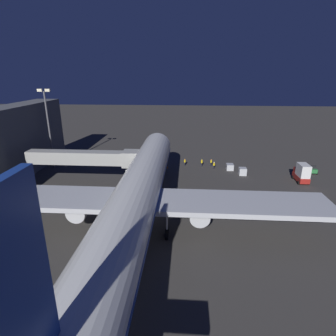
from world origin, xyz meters
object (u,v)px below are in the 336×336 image
at_px(ground_crew_by_belt_loader, 214,165).
at_px(cargo_truck_aft, 302,173).
at_px(ground_crew_near_nose_gear, 185,162).
at_px(airliner_at_gate, 135,200).
at_px(baggage_container_near_belt, 230,167).
at_px(traffic_cone_nose_starboard, 150,167).
at_px(traffic_cone_nose_port, 168,167).
at_px(apron_floodlight_mast, 48,124).
at_px(ground_crew_under_port_wing, 211,162).
at_px(baggage_tug_spare, 312,170).
at_px(ground_crew_marshaller_fwd, 202,162).
at_px(baggage_container_mid_row, 243,171).
at_px(jet_bridge, 91,158).

bearing_deg(ground_crew_by_belt_loader, cargo_truck_aft, 157.81).
bearing_deg(ground_crew_near_nose_gear, airliner_at_gate, 79.03).
relative_size(baggage_container_near_belt, traffic_cone_nose_starboard, 3.42).
bearing_deg(ground_crew_by_belt_loader, traffic_cone_nose_port, 1.39).
bearing_deg(traffic_cone_nose_starboard, ground_crew_near_nose_gear, -164.83).
bearing_deg(airliner_at_gate, apron_floodlight_mast, -48.66).
height_order(ground_crew_under_port_wing, traffic_cone_nose_port, ground_crew_under_port_wing).
height_order(baggage_tug_spare, traffic_cone_nose_port, baggage_tug_spare).
bearing_deg(ground_crew_marshaller_fwd, ground_crew_under_port_wing, -168.59).
bearing_deg(airliner_at_gate, ground_crew_by_belt_loader, -113.58).
height_order(apron_floodlight_mast, baggage_container_mid_row, apron_floodlight_mast).
height_order(apron_floodlight_mast, cargo_truck_aft, apron_floodlight_mast).
relative_size(jet_bridge, ground_crew_by_belt_loader, 12.63).
distance_m(jet_bridge, ground_crew_under_port_wing, 29.44).
distance_m(airliner_at_gate, baggage_container_mid_row, 33.78).
xyz_separation_m(baggage_container_mid_row, traffic_cone_nose_starboard, (21.75, -3.45, -0.55)).
xyz_separation_m(baggage_container_near_belt, traffic_cone_nose_port, (14.96, -0.13, -0.44)).
bearing_deg(ground_crew_under_port_wing, airliner_at_gate, 68.60).
bearing_deg(traffic_cone_nose_port, baggage_container_mid_row, 168.77).
height_order(baggage_container_near_belt, traffic_cone_nose_port, baggage_container_near_belt).
distance_m(baggage_container_near_belt, traffic_cone_nose_starboard, 19.37).
bearing_deg(ground_crew_marshaller_fwd, baggage_tug_spare, 172.93).
distance_m(airliner_at_gate, baggage_tug_spare, 46.55).
height_order(ground_crew_by_belt_loader, traffic_cone_nose_starboard, ground_crew_by_belt_loader).
height_order(cargo_truck_aft, baggage_container_near_belt, cargo_truck_aft).
bearing_deg(traffic_cone_nose_port, ground_crew_near_nose_gear, -150.86).
bearing_deg(jet_bridge, baggage_container_mid_row, -164.36).
height_order(jet_bridge, ground_crew_under_port_wing, jet_bridge).
relative_size(baggage_container_near_belt, baggage_container_mid_row, 1.13).
bearing_deg(ground_crew_under_port_wing, traffic_cone_nose_starboard, 9.06).
distance_m(baggage_container_mid_row, ground_crew_marshaller_fwd, 10.48).
bearing_deg(traffic_cone_nose_starboard, apron_floodlight_mast, 3.74).
bearing_deg(apron_floodlight_mast, ground_crew_marshaller_fwd, -174.52).
xyz_separation_m(cargo_truck_aft, ground_crew_marshaller_fwd, (20.61, -8.90, -0.96)).
relative_size(airliner_at_gate, cargo_truck_aft, 13.52).
xyz_separation_m(jet_bridge, traffic_cone_nose_starboard, (-9.89, -12.31, -5.78)).
bearing_deg(baggage_container_mid_row, baggage_tug_spare, -172.09).
bearing_deg(baggage_container_mid_row, airliner_at_gate, 54.15).
height_order(baggage_tug_spare, baggage_container_mid_row, baggage_tug_spare).
relative_size(cargo_truck_aft, ground_crew_near_nose_gear, 2.73).
height_order(cargo_truck_aft, baggage_container_mid_row, cargo_truck_aft).
height_order(ground_crew_near_nose_gear, ground_crew_marshaller_fwd, ground_crew_marshaller_fwd).
xyz_separation_m(ground_crew_by_belt_loader, ground_crew_under_port_wing, (0.53, -2.14, -0.00)).
distance_m(airliner_at_gate, baggage_container_near_belt, 35.28).
bearing_deg(traffic_cone_nose_starboard, ground_crew_by_belt_loader, -179.00).
height_order(cargo_truck_aft, ground_crew_under_port_wing, cargo_truck_aft).
bearing_deg(ground_crew_under_port_wing, ground_crew_marshaller_fwd, 11.41).
relative_size(baggage_container_mid_row, ground_crew_by_belt_loader, 0.93).
height_order(jet_bridge, baggage_container_near_belt, jet_bridge).
xyz_separation_m(jet_bridge, traffic_cone_nose_port, (-14.29, -12.31, -5.78)).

